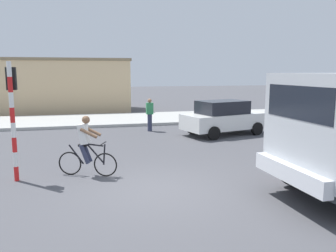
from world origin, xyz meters
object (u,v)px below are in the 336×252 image
(traffic_light_pole, at_px, (12,105))
(car_red_near, at_px, (224,117))
(cyclist, at_px, (86,146))
(pedestrian_near_kerb, at_px, (150,114))

(traffic_light_pole, distance_m, car_red_near, 9.72)
(cyclist, distance_m, pedestrian_near_kerb, 7.57)
(pedestrian_near_kerb, bearing_deg, car_red_near, -28.42)
(car_red_near, distance_m, pedestrian_near_kerb, 3.65)
(traffic_light_pole, xyz_separation_m, pedestrian_near_kerb, (4.94, 6.87, -1.22))
(cyclist, bearing_deg, traffic_light_pole, 178.72)
(car_red_near, bearing_deg, traffic_light_pole, -147.80)
(cyclist, bearing_deg, pedestrian_near_kerb, 66.04)
(car_red_near, bearing_deg, cyclist, -140.52)
(cyclist, bearing_deg, car_red_near, 39.48)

